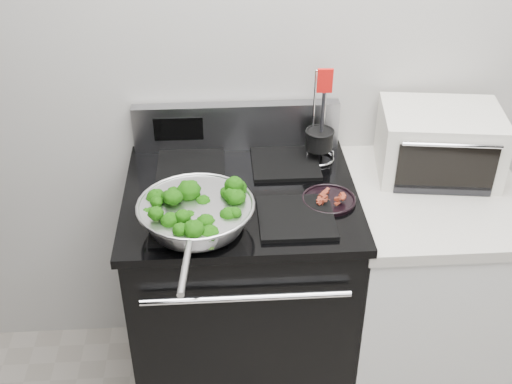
{
  "coord_description": "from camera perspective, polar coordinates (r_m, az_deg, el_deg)",
  "views": [
    {
      "loc": [
        -0.36,
        -0.4,
        2.15
      ],
      "look_at": [
        -0.25,
        1.36,
        0.98
      ],
      "focal_mm": 45.0,
      "sensor_mm": 36.0,
      "label": 1
    }
  ],
  "objects": [
    {
      "name": "gas_range",
      "position": [
        2.46,
        -1.26,
        -8.94
      ],
      "size": [
        0.79,
        0.69,
        1.13
      ],
      "color": "black",
      "rests_on": "floor"
    },
    {
      "name": "counter",
      "position": [
        2.59,
        14.27,
        -8.51
      ],
      "size": [
        0.62,
        0.68,
        0.92
      ],
      "color": "white",
      "rests_on": "floor"
    },
    {
      "name": "utensil_holder",
      "position": [
        2.33,
        5.63,
        4.26
      ],
      "size": [
        0.12,
        0.12,
        0.36
      ],
      "rotation": [
        0.0,
        0.0,
        -0.07
      ],
      "color": "silver",
      "rests_on": "gas_range"
    },
    {
      "name": "broccoli_pile",
      "position": [
        1.97,
        -5.38,
        -1.38
      ],
      "size": [
        0.29,
        0.29,
        0.1
      ],
      "primitive_type": null,
      "color": "black",
      "rests_on": "skillet"
    },
    {
      "name": "back_wall",
      "position": [
        2.32,
        5.7,
        13.24
      ],
      "size": [
        4.0,
        0.02,
        2.7
      ],
      "primitive_type": "cube",
      "color": "beige",
      "rests_on": "ground"
    },
    {
      "name": "bacon_plate",
      "position": [
        2.13,
        6.49,
        -0.46
      ],
      "size": [
        0.18,
        0.18,
        0.04
      ],
      "rotation": [
        0.0,
        0.0,
        -0.35
      ],
      "color": "black",
      "rests_on": "gas_range"
    },
    {
      "name": "toaster_oven",
      "position": [
        2.37,
        15.96,
        4.24
      ],
      "size": [
        0.45,
        0.37,
        0.24
      ],
      "rotation": [
        0.0,
        0.0,
        -0.13
      ],
      "color": "white",
      "rests_on": "counter"
    },
    {
      "name": "skillet",
      "position": [
        1.98,
        -5.35,
        -1.9
      ],
      "size": [
        0.37,
        0.58,
        0.08
      ],
      "rotation": [
        0.0,
        0.0,
        -0.08
      ],
      "color": "silver",
      "rests_on": "gas_range"
    }
  ]
}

